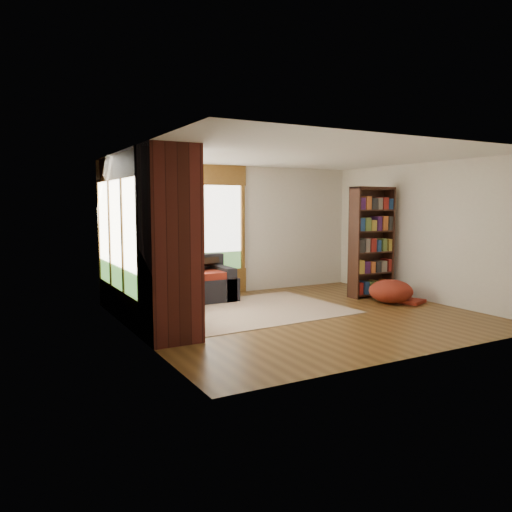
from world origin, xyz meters
name	(u,v)px	position (x,y,z in m)	size (l,w,h in m)	color
floor	(304,316)	(0.00, 0.00, 0.00)	(5.50, 5.50, 0.00)	#4E3315
ceiling	(305,155)	(0.00, 0.00, 2.60)	(5.50, 5.50, 0.00)	white
wall_back	(235,230)	(0.00, 2.50, 1.30)	(5.50, 0.04, 2.60)	silver
wall_front	(425,249)	(0.00, -2.50, 1.30)	(5.50, 0.04, 2.60)	silver
wall_left	(136,243)	(-2.75, 0.00, 1.30)	(0.04, 5.00, 2.60)	silver
wall_right	(426,232)	(2.75, 0.00, 1.30)	(0.04, 5.00, 2.60)	silver
windows_back	(181,229)	(-1.20, 2.47, 1.35)	(2.82, 0.10, 1.90)	brown
windows_left	(117,235)	(-2.72, 1.20, 1.35)	(0.10, 2.62, 1.90)	brown
roller_blind	(106,209)	(-2.69, 2.03, 1.75)	(0.03, 0.72, 0.90)	#6A8A54
brick_chimney	(169,244)	(-2.40, -0.35, 1.30)	(0.70, 0.70, 2.60)	#471914
sectional_sofa	(156,292)	(-1.95, 1.70, 0.30)	(2.20, 2.20, 0.80)	black
area_rug	(252,310)	(-0.55, 0.78, 0.01)	(3.10, 2.37, 0.01)	beige
bookshelf	(372,242)	(2.14, 0.79, 1.08)	(0.92, 0.31, 2.16)	#361B12
pouf	(391,291)	(2.02, 0.11, 0.23)	(0.80, 0.80, 0.43)	maroon
dog_tan	(182,264)	(-1.54, 1.52, 0.78)	(1.00, 0.95, 0.49)	brown
dog_brindle	(143,274)	(-2.36, 1.05, 0.73)	(0.51, 0.75, 0.39)	black
throw_pillows	(155,263)	(-1.92, 1.85, 0.78)	(1.98, 1.68, 0.45)	black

